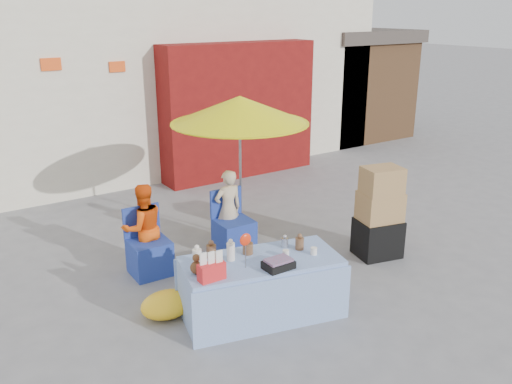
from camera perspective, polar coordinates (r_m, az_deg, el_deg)
ground at (r=6.71m, az=1.50°, el=-9.80°), size 80.00×80.00×0.00m
backdrop at (r=12.93m, az=-16.89°, el=17.56°), size 14.00×8.00×7.80m
market_table at (r=5.98m, az=0.49°, el=-9.89°), size 1.88×1.20×1.05m
chair_left at (r=7.02m, az=-11.16°, el=-6.49°), size 0.49×0.48×0.85m
chair_right at (r=7.53m, az=-2.38°, el=-4.33°), size 0.49×0.48×0.85m
vendor_orange at (r=7.00m, az=-11.77°, el=-3.70°), size 0.57×0.45×1.16m
vendor_beige at (r=7.52m, az=-2.95°, el=-1.83°), size 0.42×0.28×1.13m
umbrella at (r=7.44m, az=-1.72°, el=8.58°), size 1.90×1.90×2.09m
box_stack at (r=7.43m, az=12.85°, el=-2.44°), size 0.66×0.58×1.26m
tarp_bundle at (r=6.14m, az=-9.34°, el=-11.59°), size 0.61×0.50×0.27m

